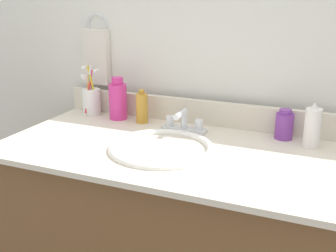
% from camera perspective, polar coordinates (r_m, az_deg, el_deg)
% --- Properties ---
extents(vanity_cabinet, '(1.04, 0.53, 0.74)m').
position_cam_1_polar(vanity_cabinet, '(1.52, 0.15, -16.62)').
color(vanity_cabinet, brown).
rests_on(vanity_cabinet, ground_plane).
extents(countertop, '(1.09, 0.57, 0.02)m').
position_cam_1_polar(countertop, '(1.35, 0.17, -3.22)').
color(countertop, beige).
rests_on(countertop, vanity_cabinet).
extents(backsplash, '(1.09, 0.02, 0.09)m').
position_cam_1_polar(backsplash, '(1.57, 4.06, 1.95)').
color(backsplash, beige).
rests_on(backsplash, countertop).
extents(back_wall, '(2.19, 0.04, 1.30)m').
position_cam_1_polar(back_wall, '(1.68, 4.64, -2.54)').
color(back_wall, silver).
rests_on(back_wall, ground_plane).
extents(towel_ring, '(0.10, 0.01, 0.10)m').
position_cam_1_polar(towel_ring, '(1.75, -9.54, 13.21)').
color(towel_ring, silver).
extents(hand_towel, '(0.11, 0.04, 0.22)m').
position_cam_1_polar(hand_towel, '(1.74, -9.65, 9.23)').
color(hand_towel, silver).
extents(sink_basin, '(0.33, 0.33, 0.11)m').
position_cam_1_polar(sink_basin, '(1.33, -0.91, -4.41)').
color(sink_basin, white).
rests_on(sink_basin, countertop).
extents(faucet, '(0.16, 0.10, 0.08)m').
position_cam_1_polar(faucet, '(1.48, 2.12, 0.29)').
color(faucet, silver).
rests_on(faucet, countertop).
extents(bottle_lotion_white, '(0.05, 0.05, 0.15)m').
position_cam_1_polar(bottle_lotion_white, '(1.40, 18.99, -0.16)').
color(bottle_lotion_white, white).
rests_on(bottle_lotion_white, countertop).
extents(bottle_cream_purple, '(0.06, 0.06, 0.10)m').
position_cam_1_polar(bottle_cream_purple, '(1.46, 15.49, 0.12)').
color(bottle_cream_purple, '#7A3899').
rests_on(bottle_cream_purple, countertop).
extents(bottle_oil_amber, '(0.04, 0.04, 0.13)m').
position_cam_1_polar(bottle_oil_amber, '(1.58, -3.56, 2.49)').
color(bottle_oil_amber, gold).
rests_on(bottle_oil_amber, countertop).
extents(bottle_soap_pink, '(0.07, 0.07, 0.16)m').
position_cam_1_polar(bottle_soap_pink, '(1.63, -6.80, 3.52)').
color(bottle_soap_pink, '#D8338C').
rests_on(bottle_soap_pink, countertop).
extents(cup_white_ceramic, '(0.08, 0.08, 0.20)m').
position_cam_1_polar(cup_white_ceramic, '(1.71, -10.37, 3.47)').
color(cup_white_ceramic, white).
rests_on(cup_white_ceramic, countertop).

